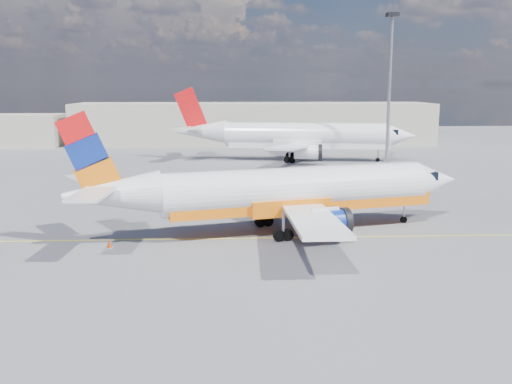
{
  "coord_description": "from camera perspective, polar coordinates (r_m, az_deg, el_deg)",
  "views": [
    {
      "loc": [
        -0.02,
        -39.27,
        11.61
      ],
      "look_at": [
        2.03,
        3.6,
        3.5
      ],
      "focal_mm": 40.0,
      "sensor_mm": 36.0,
      "label": 1
    }
  ],
  "objects": [
    {
      "name": "ground",
      "position": [
        40.95,
        -2.61,
        -5.78
      ],
      "size": [
        240.0,
        240.0,
        0.0
      ],
      "primitive_type": "plane",
      "color": "#57575B",
      "rests_on": "ground"
    },
    {
      "name": "taxi_line",
      "position": [
        43.83,
        -2.62,
        -4.66
      ],
      "size": [
        70.0,
        0.15,
        0.01
      ],
      "primitive_type": "cube",
      "color": "yellow",
      "rests_on": "ground"
    },
    {
      "name": "terminal_main",
      "position": [
        114.63,
        -0.22,
        6.89
      ],
      "size": [
        70.0,
        14.0,
        8.0
      ],
      "primitive_type": "cube",
      "color": "beige",
      "rests_on": "ground"
    },
    {
      "name": "main_jet",
      "position": [
        44.88,
        2.87,
        0.03
      ],
      "size": [
        32.89,
        25.13,
        9.93
      ],
      "rotation": [
        0.0,
        0.0,
        0.25
      ],
      "color": "white",
      "rests_on": "ground"
    },
    {
      "name": "second_jet",
      "position": [
        88.21,
        4.16,
        5.56
      ],
      "size": [
        37.25,
        29.04,
        11.26
      ],
      "rotation": [
        0.0,
        0.0,
        -0.15
      ],
      "color": "white",
      "rests_on": "ground"
    },
    {
      "name": "traffic_cone",
      "position": [
        42.57,
        -14.47,
        -5.05
      ],
      "size": [
        0.44,
        0.44,
        0.62
      ],
      "color": "white",
      "rests_on": "ground"
    },
    {
      "name": "floodlight_mast",
      "position": [
        83.29,
        13.25,
        11.22
      ],
      "size": [
        1.55,
        1.55,
        21.3
      ],
      "color": "#9D9EA6",
      "rests_on": "ground"
    }
  ]
}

